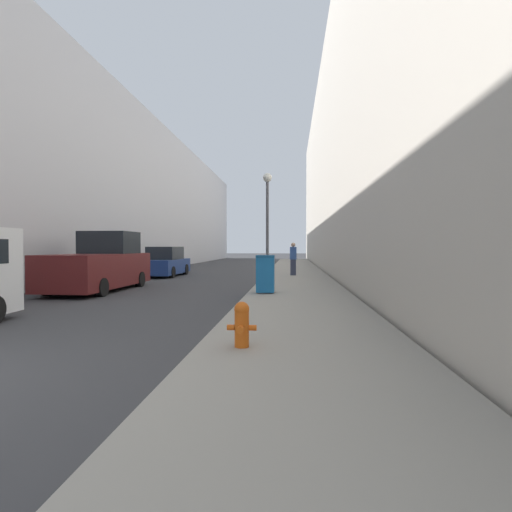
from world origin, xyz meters
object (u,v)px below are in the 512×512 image
fire_hydrant (242,323)px  parked_sedan_near (165,263)px  pickup_truck (101,265)px  lamppost (267,213)px  pedestrian_on_sidewalk (293,259)px  trash_bin (265,274)px

fire_hydrant → parked_sedan_near: parked_sedan_near is taller
fire_hydrant → parked_sedan_near: 17.72m
pickup_truck → lamppost: bearing=28.4°
lamppost → pickup_truck: 7.58m
pedestrian_on_sidewalk → fire_hydrant: bearing=-93.1°
pedestrian_on_sidewalk → lamppost: bearing=-107.5°
trash_bin → lamppost: 5.40m
trash_bin → parked_sedan_near: size_ratio=0.28×
pickup_truck → pedestrian_on_sidewalk: (7.55, 7.28, 0.06)m
lamppost → pickup_truck: size_ratio=0.89×
pickup_truck → pedestrian_on_sidewalk: 10.49m
lamppost → pedestrian_on_sidewalk: lamppost is taller
parked_sedan_near → pedestrian_on_sidewalk: bearing=-3.1°
lamppost → parked_sedan_near: lamppost is taller
parked_sedan_near → pedestrian_on_sidewalk: size_ratio=2.54×
trash_bin → lamppost: (-0.23, 4.78, 2.50)m
fire_hydrant → pickup_truck: bearing=127.3°
fire_hydrant → pedestrian_on_sidewalk: 16.09m
lamppost → fire_hydrant: bearing=-88.4°
trash_bin → lamppost: lamppost is taller
fire_hydrant → pickup_truck: 11.05m
parked_sedan_near → lamppost: bearing=-34.3°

